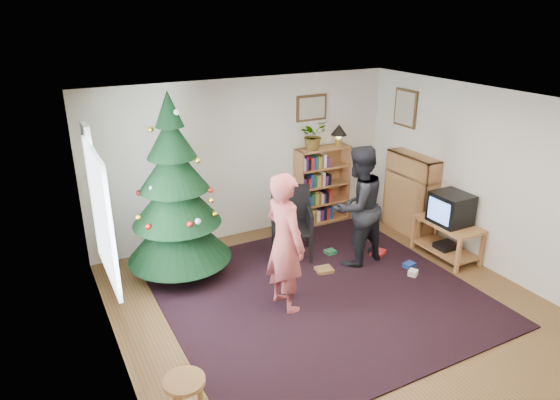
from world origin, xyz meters
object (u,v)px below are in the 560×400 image
bookshelf_back (322,184)px  table_lamp (339,131)px  armchair (288,219)px  person_by_chair (358,207)px  christmas_tree (176,204)px  bookshelf_right (410,193)px  person_standing (285,243)px  crt_tv (451,208)px  tv_stand (447,236)px  picture_right (406,108)px  picture_back (312,108)px  stool (185,392)px  potted_plant (313,135)px

bookshelf_back → table_lamp: size_ratio=3.62×
armchair → table_lamp: 1.90m
person_by_chair → table_lamp: bearing=-123.7°
christmas_tree → bookshelf_right: (3.75, -0.34, -0.39)m
bookshelf_back → person_standing: bearing=-131.6°
christmas_tree → crt_tv: christmas_tree is taller
christmas_tree → armchair: bearing=-4.5°
armchair → person_by_chair: person_by_chair is taller
tv_stand → picture_right: bearing=79.8°
bookshelf_right → person_standing: 3.04m
christmas_tree → tv_stand: bearing=-19.9°
armchair → picture_back: bearing=69.3°
person_standing → tv_stand: bearing=-96.9°
tv_stand → stool: stool is taller
table_lamp → armchair: bearing=-149.7°
picture_back → crt_tv: (1.07, -2.14, -1.18)m
bookshelf_back → person_by_chair: size_ratio=0.74×
picture_back → crt_tv: picture_back is taller
bookshelf_back → person_standing: 2.75m
picture_back → table_lamp: (0.46, -0.14, -0.41)m
bookshelf_back → bookshelf_right: bearing=-45.2°
christmas_tree → crt_tv: bearing=-19.9°
stool → table_lamp: 5.23m
picture_back → bookshelf_back: (0.16, -0.14, -1.29)m
picture_right → person_standing: picture_right is taller
bookshelf_right → potted_plant: bearing=49.9°
armchair → person_standing: size_ratio=0.60×
bookshelf_right → person_standing: person_standing is taller
christmas_tree → bookshelf_back: size_ratio=1.95×
stool → table_lamp: bearing=41.8°
crt_tv → armchair: (-2.01, 1.19, -0.21)m
person_by_chair → stool: bearing=21.6°
person_by_chair → picture_right: bearing=-158.5°
crt_tv → person_standing: bearing=-179.1°
picture_back → potted_plant: 0.44m
stool → person_by_chair: size_ratio=0.34×
picture_back → armchair: bearing=-134.7°
armchair → table_lamp: table_lamp is taller
christmas_tree → tv_stand: 3.93m
picture_right → tv_stand: size_ratio=0.63×
bookshelf_right → potted_plant: 1.83m
stool → person_standing: bearing=38.8°
tv_stand → potted_plant: 2.59m
picture_right → tv_stand: picture_right is taller
picture_back → stool: size_ratio=0.93×
crt_tv → stool: bearing=-162.4°
person_by_chair → bookshelf_right: bearing=-170.6°
crt_tv → armchair: size_ratio=0.49×
tv_stand → bookshelf_back: bearing=114.4°
stool → tv_stand: bearing=17.6°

